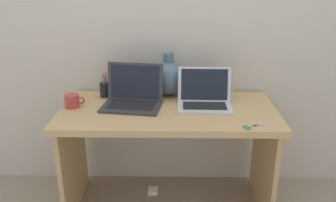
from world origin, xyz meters
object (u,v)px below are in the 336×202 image
object	(u,v)px
coffee_mug	(72,101)
laptop_right	(204,96)
scissors	(251,126)
laptop_left	(133,95)
pen_cup	(105,90)
green_vase	(169,77)
power_brick	(153,191)

from	to	relation	value
coffee_mug	laptop_right	bearing A→B (deg)	2.86
scissors	coffee_mug	bearing A→B (deg)	165.24
laptop_left	coffee_mug	distance (m)	0.38
laptop_left	pen_cup	distance (m)	0.25
coffee_mug	laptop_left	bearing A→B (deg)	7.42
green_vase	pen_cup	bearing A→B (deg)	-172.78
laptop_right	green_vase	bearing A→B (deg)	138.17
laptop_left	scissors	world-z (taller)	laptop_left
scissors	power_brick	distance (m)	0.99
pen_cup	power_brick	xyz separation A→B (m)	(0.32, -0.08, -0.75)
laptop_left	coffee_mug	bearing A→B (deg)	-172.58
pen_cup	scissors	distance (m)	1.01
pen_cup	power_brick	distance (m)	0.82
pen_cup	scissors	xyz separation A→B (m)	(0.89, -0.47, -0.05)
laptop_left	laptop_right	distance (m)	0.45
laptop_right	coffee_mug	size ratio (longest dim) A/B	2.70
power_brick	green_vase	bearing A→B (deg)	49.37
coffee_mug	pen_cup	bearing A→B (deg)	48.57
laptop_right	coffee_mug	bearing A→B (deg)	-177.14
laptop_left	green_vase	distance (m)	0.30
green_vase	scissors	xyz separation A→B (m)	(0.46, -0.52, -0.12)
laptop_left	power_brick	xyz separation A→B (m)	(0.11, 0.07, -0.77)
scissors	laptop_left	bearing A→B (deg)	154.31
green_vase	coffee_mug	xyz separation A→B (m)	(-0.60, -0.25, -0.08)
laptop_right	scissors	distance (m)	0.40
coffee_mug	power_brick	distance (m)	0.89
laptop_right	pen_cup	distance (m)	0.67
power_brick	laptop_left	bearing A→B (deg)	-148.60
green_vase	power_brick	size ratio (longest dim) A/B	4.14
green_vase	scissors	bearing A→B (deg)	-48.69
coffee_mug	pen_cup	xyz separation A→B (m)	(0.17, 0.19, 0.01)
coffee_mug	scissors	bearing A→B (deg)	-14.76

